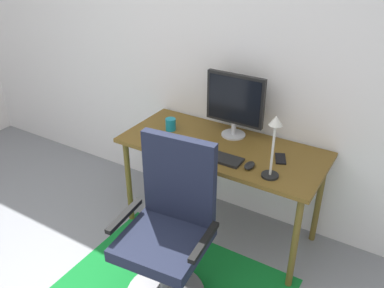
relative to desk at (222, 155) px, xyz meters
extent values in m
cube|color=silver|center=(-0.50, 0.40, 0.62)|extent=(6.00, 0.10, 2.60)
cube|color=#107028|center=(0.03, -0.70, -0.68)|extent=(1.44, 1.04, 0.01)
cube|color=brown|center=(0.00, 0.00, 0.06)|extent=(1.47, 0.65, 0.03)
cylinder|color=brown|center=(-0.68, -0.27, -0.32)|extent=(0.04, 0.04, 0.73)
cylinder|color=brown|center=(0.68, -0.27, -0.32)|extent=(0.04, 0.04, 0.73)
cylinder|color=brown|center=(-0.68, 0.27, -0.32)|extent=(0.04, 0.04, 0.73)
cylinder|color=brown|center=(0.68, 0.27, -0.32)|extent=(0.04, 0.04, 0.73)
cylinder|color=#B2B2B7|center=(0.00, 0.19, 0.08)|extent=(0.18, 0.18, 0.01)
cylinder|color=#B2B2B7|center=(0.00, 0.19, 0.14)|extent=(0.04, 0.04, 0.09)
cube|color=black|center=(0.00, 0.19, 0.37)|extent=(0.44, 0.04, 0.37)
cube|color=black|center=(0.00, 0.17, 0.37)|extent=(0.40, 0.00, 0.33)
cube|color=black|center=(0.01, -0.17, 0.09)|extent=(0.43, 0.13, 0.02)
ellipsoid|color=black|center=(0.29, -0.17, 0.09)|extent=(0.06, 0.10, 0.03)
cylinder|color=teal|center=(-0.45, 0.02, 0.12)|extent=(0.08, 0.08, 0.09)
cube|color=black|center=(0.43, 0.03, 0.08)|extent=(0.12, 0.16, 0.01)
cylinder|color=black|center=(0.44, -0.20, 0.08)|extent=(0.11, 0.11, 0.01)
cylinder|color=beige|center=(0.44, -0.20, 0.26)|extent=(0.02, 0.02, 0.34)
cone|color=beige|center=(0.44, -0.20, 0.47)|extent=(0.08, 0.08, 0.06)
cylinder|color=slate|center=(0.03, -0.80, -0.44)|extent=(0.06, 0.06, 0.39)
cube|color=#191E33|center=(0.03, -0.80, -0.20)|extent=(0.54, 0.54, 0.08)
cube|color=#191E33|center=(0.01, -0.58, 0.12)|extent=(0.47, 0.11, 0.57)
cube|color=black|center=(-0.23, -0.82, -0.09)|extent=(0.07, 0.35, 0.03)
cube|color=black|center=(0.30, -0.77, -0.09)|extent=(0.07, 0.35, 0.03)
camera|label=1|loc=(1.14, -2.28, 1.47)|focal=37.98mm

